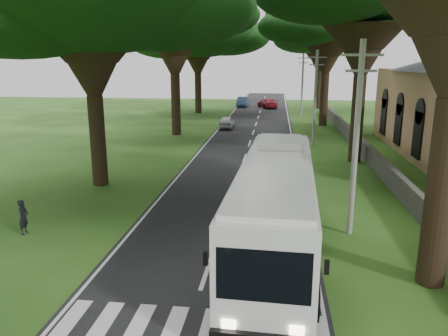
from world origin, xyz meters
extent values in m
plane|color=#254E16|center=(0.00, 0.00, 0.00)|extent=(140.00, 140.00, 0.00)
cube|color=black|center=(0.00, 25.00, 0.01)|extent=(8.00, 120.00, 0.04)
cube|color=#383533|center=(9.00, 24.00, 0.60)|extent=(0.35, 50.00, 1.20)
cylinder|color=gray|center=(5.50, 6.00, 4.00)|extent=(0.24, 0.24, 8.00)
cube|color=gray|center=(5.50, 6.00, 7.40)|extent=(1.60, 0.10, 0.10)
cube|color=gray|center=(5.50, 6.00, 6.80)|extent=(1.20, 0.10, 0.10)
cylinder|color=gray|center=(5.50, 26.00, 4.00)|extent=(0.24, 0.24, 8.00)
cube|color=gray|center=(5.50, 26.00, 7.40)|extent=(1.60, 0.10, 0.10)
cube|color=gray|center=(5.50, 26.00, 6.80)|extent=(1.20, 0.10, 0.10)
cylinder|color=gray|center=(5.50, 46.00, 4.00)|extent=(0.24, 0.24, 8.00)
cube|color=gray|center=(5.50, 46.00, 7.40)|extent=(1.60, 0.10, 0.10)
cube|color=gray|center=(5.50, 46.00, 6.80)|extent=(1.20, 0.10, 0.10)
cylinder|color=black|center=(-8.00, 12.00, 2.62)|extent=(0.90, 0.90, 5.24)
cone|color=black|center=(-8.00, 12.00, 7.14)|extent=(3.20, 3.20, 3.80)
cylinder|color=black|center=(-7.50, 30.00, 2.90)|extent=(0.90, 0.90, 5.80)
cone|color=black|center=(-7.50, 30.00, 7.70)|extent=(3.20, 3.20, 3.80)
ellipsoid|color=black|center=(-7.50, 30.00, 11.90)|extent=(13.38, 13.38, 5.62)
cylinder|color=black|center=(-8.50, 48.00, 2.66)|extent=(0.90, 0.90, 5.33)
cone|color=black|center=(-8.50, 48.00, 7.23)|extent=(3.20, 3.20, 3.80)
ellipsoid|color=black|center=(-8.50, 48.00, 10.83)|extent=(16.15, 16.15, 6.78)
cylinder|color=black|center=(7.50, 2.00, 3.05)|extent=(0.90, 0.90, 6.10)
cylinder|color=black|center=(8.00, 20.00, 3.06)|extent=(0.90, 0.90, 6.11)
cone|color=black|center=(8.00, 20.00, 8.01)|extent=(3.20, 3.20, 3.80)
cylinder|color=black|center=(7.50, 38.00, 2.87)|extent=(0.90, 0.90, 5.74)
cone|color=black|center=(7.50, 38.00, 7.64)|extent=(3.20, 3.20, 3.80)
ellipsoid|color=black|center=(7.50, 38.00, 11.76)|extent=(13.56, 13.56, 5.69)
cylinder|color=black|center=(8.50, 56.00, 2.72)|extent=(0.90, 0.90, 5.45)
cone|color=black|center=(8.50, 56.00, 7.35)|extent=(3.20, 3.20, 3.80)
ellipsoid|color=black|center=(8.50, 56.00, 11.11)|extent=(12.68, 12.68, 5.32)
cube|color=white|center=(2.33, 3.53, 1.97)|extent=(3.08, 12.40, 3.03)
cube|color=black|center=(2.34, 3.84, 2.41)|extent=(3.04, 10.15, 1.13)
cube|color=black|center=(2.33, 3.53, 0.51)|extent=(3.12, 12.44, 0.36)
cube|color=#B3270B|center=(2.33, 3.53, 1.28)|extent=(3.08, 11.18, 0.18)
cube|color=white|center=(2.33, 3.53, 3.55)|extent=(2.85, 11.78, 0.18)
cylinder|color=black|center=(0.88, -0.51, 0.56)|extent=(0.41, 1.14, 1.13)
cylinder|color=black|center=(3.44, -0.62, 0.56)|extent=(0.41, 1.14, 1.13)
cylinder|color=black|center=(1.21, 7.48, 0.56)|extent=(0.41, 1.14, 1.13)
cylinder|color=black|center=(3.77, 7.37, 0.56)|extent=(0.41, 1.14, 1.13)
imported|color=#B7B6BC|center=(-3.00, 34.56, 0.68)|extent=(1.53, 3.81, 1.30)
imported|color=navy|center=(-3.00, 56.83, 0.78)|extent=(1.72, 4.58, 1.49)
imported|color=maroon|center=(0.91, 55.32, 0.75)|extent=(3.56, 5.36, 1.44)
imported|color=black|center=(-8.25, 4.35, 0.75)|extent=(0.40, 0.57, 1.50)
camera|label=1|loc=(2.25, -11.92, 7.23)|focal=35.00mm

